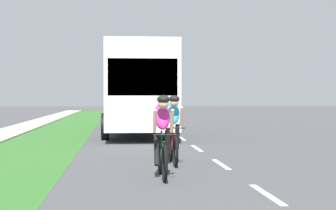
% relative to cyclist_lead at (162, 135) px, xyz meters
% --- Properties ---
extents(ground_plane, '(120.00, 120.00, 0.00)m').
position_rel_cyclist_lead_xyz_m(ground_plane, '(1.51, 12.85, -0.81)').
color(ground_plane, '#424244').
extents(grass_verge, '(2.79, 70.00, 0.01)m').
position_rel_cyclist_lead_xyz_m(grass_verge, '(-3.33, 12.85, -0.81)').
color(grass_verge, '#2D6026').
rests_on(grass_verge, ground_plane).
extents(sidewalk_concrete, '(1.60, 70.00, 0.10)m').
position_rel_cyclist_lead_xyz_m(sidewalk_concrete, '(-5.52, 12.85, -0.81)').
color(sidewalk_concrete, '#9E998E').
rests_on(sidewalk_concrete, ground_plane).
extents(lane_markings_center, '(0.12, 54.07, 0.01)m').
position_rel_cyclist_lead_xyz_m(lane_markings_center, '(1.51, 16.85, -0.81)').
color(lane_markings_center, white).
rests_on(lane_markings_center, ground_plane).
extents(cyclist_lead, '(0.42, 1.72, 1.58)m').
position_rel_cyclist_lead_xyz_m(cyclist_lead, '(0.00, 0.00, 0.00)').
color(cyclist_lead, black).
rests_on(cyclist_lead, ground_plane).
extents(cyclist_trailing, '(0.42, 1.72, 1.58)m').
position_rel_cyclist_lead_xyz_m(cyclist_trailing, '(0.42, 2.00, 0.00)').
color(cyclist_trailing, black).
rests_on(cyclist_trailing, ground_plane).
extents(bus_white, '(2.78, 11.60, 3.48)m').
position_rel_cyclist_lead_xyz_m(bus_white, '(-0.04, 12.83, 1.17)').
color(bus_white, silver).
rests_on(bus_white, ground_plane).
extents(pickup_silver, '(2.22, 5.10, 1.64)m').
position_rel_cyclist_lead_xyz_m(pickup_silver, '(-0.02, 28.64, 0.02)').
color(pickup_silver, '#A5A8AD').
rests_on(pickup_silver, ground_plane).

